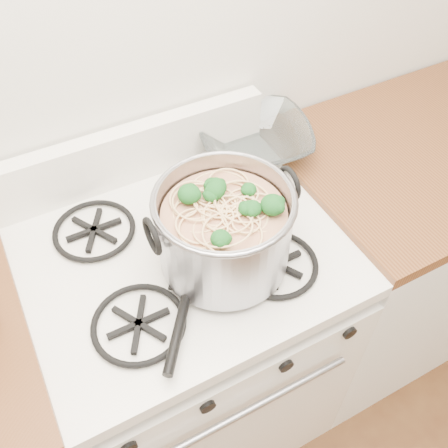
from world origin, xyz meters
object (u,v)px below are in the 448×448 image
gas_range (192,344)px  glass_bowl (254,145)px  spatula (193,270)px  stock_pot (224,231)px

gas_range → glass_bowl: bearing=34.3°
glass_bowl → spatula: bearing=-137.7°
gas_range → glass_bowl: glass_bowl is taller
gas_range → glass_bowl: (0.33, 0.22, 0.50)m
stock_pot → glass_bowl: bearing=49.7°
gas_range → spatula: size_ratio=2.98×
stock_pot → spatula: bearing=-176.3°
gas_range → stock_pot: size_ratio=2.76×
spatula → glass_bowl: glass_bowl is taller
stock_pot → glass_bowl: size_ratio=2.68×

